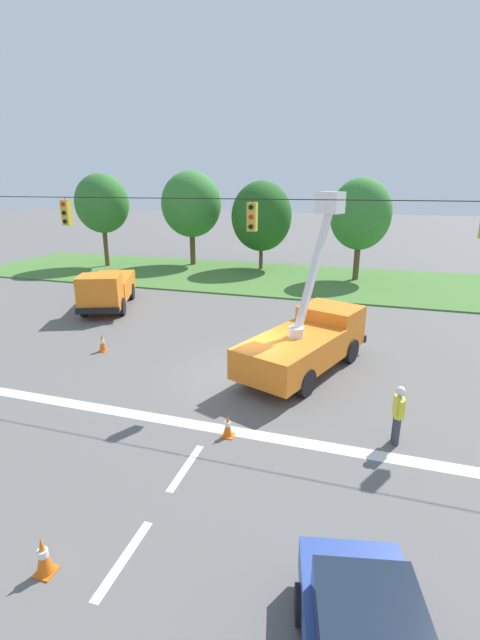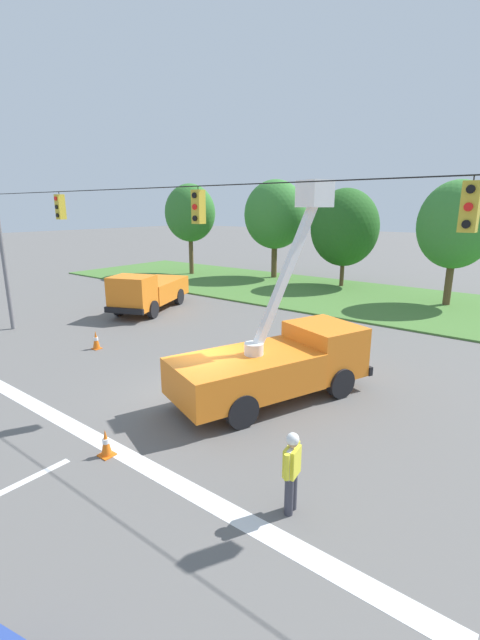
{
  "view_description": "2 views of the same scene",
  "coord_description": "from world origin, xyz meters",
  "px_view_note": "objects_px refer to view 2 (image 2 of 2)",
  "views": [
    {
      "loc": [
        4.15,
        -14.34,
        7.06
      ],
      "look_at": [
        -0.49,
        0.71,
        2.06
      ],
      "focal_mm": 24.0,
      "sensor_mm": 36.0,
      "label": 1
    },
    {
      "loc": [
        9.03,
        -9.39,
        6.02
      ],
      "look_at": [
        -1.15,
        3.64,
        1.64
      ],
      "focal_mm": 24.0,
      "sensor_mm": 36.0,
      "label": 2
    }
  ],
  "objects_px": {
    "tree_west": "(275,215)",
    "tree_east": "(456,225)",
    "tree_centre": "(345,228)",
    "utility_truck_support_near": "(148,291)",
    "traffic_cone_lane_edge_b": "(96,340)",
    "road_worker": "(292,468)",
    "utility_truck_bucket_lift": "(278,359)",
    "traffic_cone_lane_edge_a": "(106,443)",
    "tree_far_west": "(190,213)"
  },
  "relations": [
    {
      "from": "tree_west",
      "to": "tree_east",
      "type": "height_order",
      "value": "tree_west"
    },
    {
      "from": "tree_centre",
      "to": "utility_truck_support_near",
      "type": "relative_size",
      "value": 1.09
    },
    {
      "from": "tree_east",
      "to": "traffic_cone_lane_edge_b",
      "type": "bearing_deg",
      "value": -118.42
    },
    {
      "from": "utility_truck_support_near",
      "to": "road_worker",
      "type": "relative_size",
      "value": 3.85
    },
    {
      "from": "tree_east",
      "to": "utility_truck_bucket_lift",
      "type": "distance_m",
      "value": 18.05
    },
    {
      "from": "utility_truck_bucket_lift",
      "to": "road_worker",
      "type": "distance_m",
      "value": 5.49
    },
    {
      "from": "utility_truck_support_near",
      "to": "traffic_cone_lane_edge_a",
      "type": "bearing_deg",
      "value": -44.21
    },
    {
      "from": "road_worker",
      "to": "traffic_cone_lane_edge_a",
      "type": "bearing_deg",
      "value": -166.84
    },
    {
      "from": "utility_truck_bucket_lift",
      "to": "traffic_cone_lane_edge_b",
      "type": "bearing_deg",
      "value": -174.86
    },
    {
      "from": "tree_west",
      "to": "road_worker",
      "type": "xyz_separation_m",
      "value": [
        16.68,
        -24.46,
        -4.39
      ]
    },
    {
      "from": "tree_centre",
      "to": "tree_west",
      "type": "bearing_deg",
      "value": 177.33
    },
    {
      "from": "utility_truck_bucket_lift",
      "to": "traffic_cone_lane_edge_a",
      "type": "bearing_deg",
      "value": -104.85
    },
    {
      "from": "tree_centre",
      "to": "tree_far_west",
      "type": "bearing_deg",
      "value": -169.02
    },
    {
      "from": "tree_west",
      "to": "utility_truck_support_near",
      "type": "xyz_separation_m",
      "value": [
        0.79,
        -14.65,
        -4.21
      ]
    },
    {
      "from": "tree_centre",
      "to": "utility_truck_support_near",
      "type": "height_order",
      "value": "tree_centre"
    },
    {
      "from": "tree_west",
      "to": "traffic_cone_lane_edge_b",
      "type": "relative_size",
      "value": 10.22
    },
    {
      "from": "tree_far_west",
      "to": "traffic_cone_lane_edge_a",
      "type": "relative_size",
      "value": 11.27
    },
    {
      "from": "utility_truck_support_near",
      "to": "traffic_cone_lane_edge_b",
      "type": "bearing_deg",
      "value": -58.67
    },
    {
      "from": "tree_west",
      "to": "utility_truck_support_near",
      "type": "bearing_deg",
      "value": -86.91
    },
    {
      "from": "utility_truck_bucket_lift",
      "to": "traffic_cone_lane_edge_a",
      "type": "distance_m",
      "value": 5.81
    },
    {
      "from": "tree_far_west",
      "to": "tree_west",
      "type": "bearing_deg",
      "value": 22.49
    },
    {
      "from": "tree_centre",
      "to": "traffic_cone_lane_edge_b",
      "type": "distance_m",
      "value": 21.01
    },
    {
      "from": "tree_far_west",
      "to": "tree_west",
      "type": "relative_size",
      "value": 0.97
    },
    {
      "from": "tree_east",
      "to": "tree_centre",
      "type": "bearing_deg",
      "value": 165.59
    },
    {
      "from": "road_worker",
      "to": "traffic_cone_lane_edge_b",
      "type": "relative_size",
      "value": 2.19
    },
    {
      "from": "tree_west",
      "to": "utility_truck_support_near",
      "type": "relative_size",
      "value": 1.21
    },
    {
      "from": "tree_centre",
      "to": "road_worker",
      "type": "height_order",
      "value": "tree_centre"
    },
    {
      "from": "utility_truck_bucket_lift",
      "to": "utility_truck_support_near",
      "type": "height_order",
      "value": "utility_truck_bucket_lift"
    },
    {
      "from": "tree_west",
      "to": "utility_truck_bucket_lift",
      "type": "relative_size",
      "value": 1.17
    },
    {
      "from": "tree_west",
      "to": "utility_truck_support_near",
      "type": "distance_m",
      "value": 15.27
    },
    {
      "from": "utility_truck_support_near",
      "to": "traffic_cone_lane_edge_a",
      "type": "xyz_separation_m",
      "value": [
        11.2,
        -10.9,
        -0.83
      ]
    },
    {
      "from": "tree_west",
      "to": "traffic_cone_lane_edge_a",
      "type": "relative_size",
      "value": 11.59
    },
    {
      "from": "tree_east",
      "to": "traffic_cone_lane_edge_b",
      "type": "distance_m",
      "value": 21.47
    },
    {
      "from": "road_worker",
      "to": "tree_east",
      "type": "bearing_deg",
      "value": 95.56
    },
    {
      "from": "tree_centre",
      "to": "traffic_cone_lane_edge_b",
      "type": "relative_size",
      "value": 9.16
    },
    {
      "from": "tree_far_west",
      "to": "tree_east",
      "type": "relative_size",
      "value": 1.05
    },
    {
      "from": "utility_truck_support_near",
      "to": "traffic_cone_lane_edge_a",
      "type": "height_order",
      "value": "utility_truck_support_near"
    },
    {
      "from": "tree_west",
      "to": "traffic_cone_lane_edge_a",
      "type": "xyz_separation_m",
      "value": [
        12.0,
        -25.55,
        -5.04
      ]
    },
    {
      "from": "tree_west",
      "to": "traffic_cone_lane_edge_b",
      "type": "bearing_deg",
      "value": -77.69
    },
    {
      "from": "tree_centre",
      "to": "utility_truck_support_near",
      "type": "xyz_separation_m",
      "value": [
        -5.69,
        -14.35,
        -3.34
      ]
    },
    {
      "from": "traffic_cone_lane_edge_a",
      "to": "utility_truck_support_near",
      "type": "bearing_deg",
      "value": 135.79
    },
    {
      "from": "utility_truck_support_near",
      "to": "traffic_cone_lane_edge_a",
      "type": "distance_m",
      "value": 15.65
    },
    {
      "from": "tree_far_west",
      "to": "tree_east",
      "type": "distance_m",
      "value": 21.63
    },
    {
      "from": "tree_east",
      "to": "utility_truck_support_near",
      "type": "height_order",
      "value": "tree_east"
    },
    {
      "from": "tree_east",
      "to": "road_worker",
      "type": "relative_size",
      "value": 4.3
    },
    {
      "from": "road_worker",
      "to": "tree_far_west",
      "type": "bearing_deg",
      "value": 137.83
    },
    {
      "from": "tree_west",
      "to": "tree_east",
      "type": "bearing_deg",
      "value": -9.27
    },
    {
      "from": "utility_truck_bucket_lift",
      "to": "tree_east",
      "type": "bearing_deg",
      "value": 86.55
    },
    {
      "from": "tree_west",
      "to": "tree_centre",
      "type": "relative_size",
      "value": 1.12
    },
    {
      "from": "tree_centre",
      "to": "tree_east",
      "type": "height_order",
      "value": "tree_east"
    }
  ]
}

